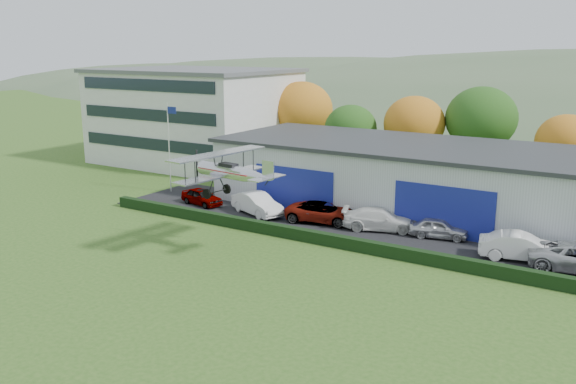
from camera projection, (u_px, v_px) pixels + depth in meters
The scene contains 15 objects.
ground at pixel (168, 349), 26.50m from camera, with size 300.00×300.00×0.00m, color #30571B.
apron at pixel (409, 235), 42.27m from camera, with size 48.00×9.00×0.05m, color black.
hedge at pixel (381, 249), 38.23m from camera, with size 46.00×0.60×0.80m, color black.
hangar at pixel (469, 183), 46.39m from camera, with size 40.60×12.60×5.30m.
office_block at pixel (195, 115), 68.56m from camera, with size 20.60×15.60×10.40m.
flagpole at pixel (170, 140), 53.76m from camera, with size 1.05×0.10×8.00m.
tree_belt at pixel (465, 124), 58.26m from camera, with size 75.70×13.22×10.12m.
distant_hills at pixel (557, 156), 147.30m from camera, with size 430.00×196.00×56.00m.
car_0 at pixel (202, 197), 50.25m from camera, with size 1.59×3.96×1.35m, color gray.
car_1 at pixel (257, 204), 47.34m from camera, with size 1.76×5.03×1.66m, color silver.
car_2 at pixel (322, 212), 45.17m from camera, with size 2.52×5.46×1.52m, color gray.
car_3 at pixel (380, 219), 43.33m from camera, with size 2.15×5.30×1.54m, color silver.
car_4 at pixel (439, 228), 41.53m from camera, with size 1.61×3.99×1.36m, color silver.
car_5 at pixel (522, 247), 37.22m from camera, with size 1.76×5.04×1.66m, color silver.
biplane at pixel (230, 170), 37.87m from camera, with size 6.64×7.62×2.84m.
Camera 1 is at (17.24, -17.73, 12.85)m, focal length 37.96 mm.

